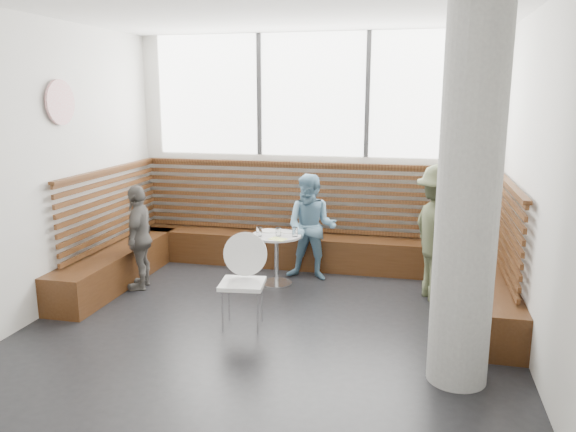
% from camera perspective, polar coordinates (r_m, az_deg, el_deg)
% --- Properties ---
extents(room, '(5.00, 5.00, 3.20)m').
position_cam_1_polar(room, '(5.47, -2.36, 3.98)').
color(room, silver).
rests_on(room, ground).
extents(booth, '(5.00, 2.50, 1.44)m').
position_cam_1_polar(booth, '(7.41, 1.35, -3.23)').
color(booth, '#39200E').
rests_on(booth, ground).
extents(concrete_column, '(0.50, 0.50, 3.20)m').
position_cam_1_polar(concrete_column, '(4.70, 17.86, 1.98)').
color(concrete_column, gray).
rests_on(concrete_column, ground).
extents(wall_art, '(0.03, 0.50, 0.50)m').
position_cam_1_polar(wall_art, '(6.84, -22.14, 10.65)').
color(wall_art, white).
rests_on(wall_art, room).
extents(cafe_table, '(0.63, 0.63, 0.65)m').
position_cam_1_polar(cafe_table, '(7.13, -1.19, -3.35)').
color(cafe_table, silver).
rests_on(cafe_table, ground).
extents(cafe_chair, '(0.47, 0.46, 0.97)m').
position_cam_1_polar(cafe_chair, '(5.88, -4.45, -5.76)').
color(cafe_chair, white).
rests_on(cafe_chair, ground).
extents(adult_man, '(0.94, 1.19, 1.61)m').
position_cam_1_polar(adult_man, '(6.76, 15.11, -1.68)').
color(adult_man, '#4A5035').
rests_on(adult_man, ground).
extents(child_back, '(0.70, 0.56, 1.39)m').
position_cam_1_polar(child_back, '(7.29, 2.40, -1.17)').
color(child_back, '#6490AD').
rests_on(child_back, ground).
extents(child_left, '(0.47, 0.82, 1.31)m').
position_cam_1_polar(child_left, '(7.20, -14.85, -2.09)').
color(child_left, '#5B5753').
rests_on(child_left, ground).
extents(plate_near, '(0.21, 0.21, 0.01)m').
position_cam_1_polar(plate_near, '(7.25, -2.00, -1.51)').
color(plate_near, white).
rests_on(plate_near, cafe_table).
extents(plate_far, '(0.18, 0.18, 0.01)m').
position_cam_1_polar(plate_far, '(7.20, -0.00, -1.61)').
color(plate_far, white).
rests_on(plate_far, cafe_table).
extents(glass_left, '(0.07, 0.07, 0.11)m').
position_cam_1_polar(glass_left, '(7.01, -2.94, -1.58)').
color(glass_left, white).
rests_on(glass_left, cafe_table).
extents(glass_mid, '(0.07, 0.07, 0.11)m').
position_cam_1_polar(glass_mid, '(7.01, -0.98, -1.60)').
color(glass_mid, white).
rests_on(glass_mid, cafe_table).
extents(glass_right, '(0.07, 0.07, 0.12)m').
position_cam_1_polar(glass_right, '(6.98, 0.71, -1.62)').
color(glass_right, white).
rests_on(glass_right, cafe_table).
extents(menu_card, '(0.24, 0.21, 0.00)m').
position_cam_1_polar(menu_card, '(6.86, -1.03, -2.35)').
color(menu_card, '#A5C64C').
rests_on(menu_card, cafe_table).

